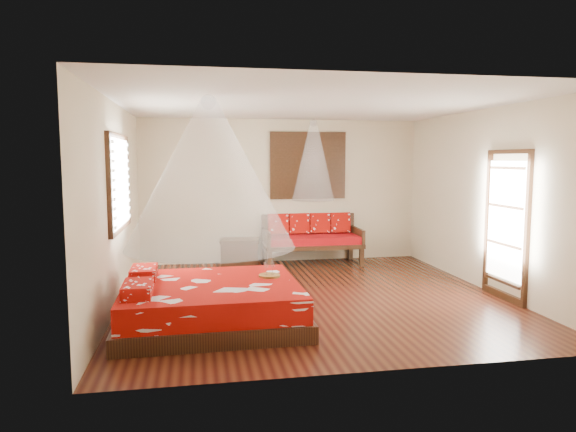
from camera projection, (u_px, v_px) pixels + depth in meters
name	position (u px, v px, depth m)	size (l,w,h in m)	color
room	(313.00, 202.00, 7.45)	(5.54, 5.54, 2.84)	black
bed	(210.00, 303.00, 6.35)	(2.25, 2.04, 0.65)	black
daybed	(311.00, 237.00, 9.97)	(1.88, 0.83, 0.96)	black
storage_chest	(240.00, 252.00, 9.82)	(0.79, 0.62, 0.51)	black
shutter_panel	(308.00, 166.00, 10.14)	(1.52, 0.06, 1.32)	black
window_left	(120.00, 183.00, 7.14)	(0.10, 1.74, 1.34)	black
glazed_door	(506.00, 226.00, 7.37)	(0.08, 1.02, 2.16)	black
wine_tray	(269.00, 272.00, 6.67)	(0.28, 0.28, 0.22)	brown
mosquito_net_main	(210.00, 174.00, 6.18)	(2.06, 2.06, 1.80)	white
mosquito_net_daybed	(313.00, 161.00, 9.67)	(0.80, 0.80, 1.50)	white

